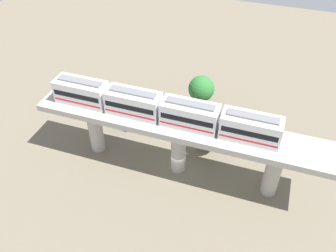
{
  "coord_description": "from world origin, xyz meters",
  "views": [
    {
      "loc": [
        30.56,
        9.15,
        34.77
      ],
      "look_at": [
        -2.5,
        -2.25,
        4.7
      ],
      "focal_mm": 38.01,
      "sensor_mm": 36.0,
      "label": 1
    }
  ],
  "objects_px": {
    "parked_car_red": "(225,124)",
    "parked_car_blue": "(118,121)",
    "tree_near_viaduct": "(208,133)",
    "train": "(161,109)",
    "tree_mid_lot": "(201,89)",
    "parked_car_black": "(159,107)"
  },
  "relations": [
    {
      "from": "parked_car_blue",
      "to": "tree_mid_lot",
      "type": "distance_m",
      "value": 13.4
    },
    {
      "from": "train",
      "to": "tree_near_viaduct",
      "type": "relative_size",
      "value": 5.49
    },
    {
      "from": "train",
      "to": "parked_car_blue",
      "type": "xyz_separation_m",
      "value": [
        -5.58,
        -8.93,
        -8.63
      ]
    },
    {
      "from": "parked_car_blue",
      "to": "tree_mid_lot",
      "type": "height_order",
      "value": "tree_mid_lot"
    },
    {
      "from": "train",
      "to": "parked_car_blue",
      "type": "distance_m",
      "value": 13.61
    },
    {
      "from": "tree_mid_lot",
      "to": "parked_car_black",
      "type": "bearing_deg",
      "value": -68.35
    },
    {
      "from": "tree_near_viaduct",
      "to": "train",
      "type": "bearing_deg",
      "value": -47.21
    },
    {
      "from": "parked_car_black",
      "to": "tree_near_viaduct",
      "type": "xyz_separation_m",
      "value": [
        6.0,
        9.33,
        2.36
      ]
    },
    {
      "from": "parked_car_red",
      "to": "parked_car_blue",
      "type": "relative_size",
      "value": 1.0
    },
    {
      "from": "train",
      "to": "tree_near_viaduct",
      "type": "xyz_separation_m",
      "value": [
        -4.62,
        4.99,
        -6.28
      ]
    },
    {
      "from": "parked_car_blue",
      "to": "tree_near_viaduct",
      "type": "distance_m",
      "value": 14.15
    },
    {
      "from": "train",
      "to": "parked_car_black",
      "type": "distance_m",
      "value": 14.35
    },
    {
      "from": "tree_near_viaduct",
      "to": "tree_mid_lot",
      "type": "height_order",
      "value": "tree_mid_lot"
    },
    {
      "from": "tree_near_viaduct",
      "to": "tree_mid_lot",
      "type": "distance_m",
      "value": 9.07
    },
    {
      "from": "train",
      "to": "tree_mid_lot",
      "type": "xyz_separation_m",
      "value": [
        -13.02,
        1.71,
        -5.31
      ]
    },
    {
      "from": "parked_car_black",
      "to": "parked_car_red",
      "type": "distance_m",
      "value": 10.66
    },
    {
      "from": "parked_car_blue",
      "to": "parked_car_red",
      "type": "bearing_deg",
      "value": 116.15
    },
    {
      "from": "parked_car_black",
      "to": "parked_car_red",
      "type": "height_order",
      "value": "same"
    },
    {
      "from": "parked_car_blue",
      "to": "tree_mid_lot",
      "type": "relative_size",
      "value": 0.73
    },
    {
      "from": "train",
      "to": "tree_near_viaduct",
      "type": "height_order",
      "value": "train"
    },
    {
      "from": "tree_near_viaduct",
      "to": "parked_car_black",
      "type": "bearing_deg",
      "value": -122.74
    },
    {
      "from": "tree_near_viaduct",
      "to": "tree_mid_lot",
      "type": "relative_size",
      "value": 0.82
    }
  ]
}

